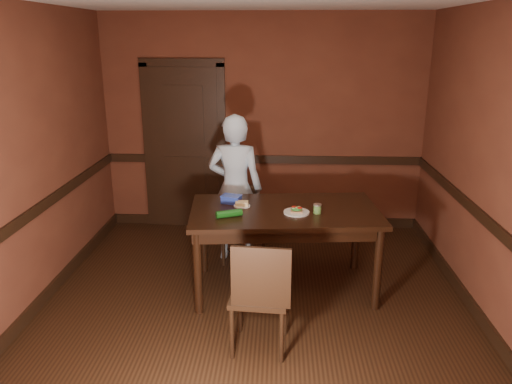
# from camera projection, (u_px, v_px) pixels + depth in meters

# --- Properties ---
(floor) EXTENTS (4.00, 4.50, 0.01)m
(floor) POSITION_uv_depth(u_px,v_px,m) (254.00, 314.00, 4.52)
(floor) COLOR black
(floor) RESTS_ON ground
(wall_back) EXTENTS (4.00, 0.02, 2.70)m
(wall_back) POSITION_uv_depth(u_px,v_px,m) (263.00, 124.00, 6.26)
(wall_back) COLOR #5C2B1C
(wall_back) RESTS_ON ground
(wall_front) EXTENTS (4.00, 0.02, 2.70)m
(wall_front) POSITION_uv_depth(u_px,v_px,m) (224.00, 315.00, 1.97)
(wall_front) COLOR #5C2B1C
(wall_front) RESTS_ON ground
(wall_left) EXTENTS (0.02, 4.50, 2.70)m
(wall_left) POSITION_uv_depth(u_px,v_px,m) (18.00, 167.00, 4.21)
(wall_left) COLOR #5C2B1C
(wall_left) RESTS_ON ground
(wall_right) EXTENTS (0.02, 4.50, 2.70)m
(wall_right) POSITION_uv_depth(u_px,v_px,m) (501.00, 173.00, 4.02)
(wall_right) COLOR #5C2B1C
(wall_right) RESTS_ON ground
(dado_back) EXTENTS (4.00, 0.03, 0.10)m
(dado_back) POSITION_uv_depth(u_px,v_px,m) (263.00, 159.00, 6.38)
(dado_back) COLOR black
(dado_back) RESTS_ON ground
(dado_left) EXTENTS (0.03, 4.50, 0.10)m
(dado_left) POSITION_uv_depth(u_px,v_px,m) (27.00, 217.00, 4.34)
(dado_left) COLOR black
(dado_left) RESTS_ON ground
(dado_right) EXTENTS (0.03, 4.50, 0.10)m
(dado_right) POSITION_uv_depth(u_px,v_px,m) (491.00, 225.00, 4.16)
(dado_right) COLOR black
(dado_right) RESTS_ON ground
(baseboard_back) EXTENTS (4.00, 0.03, 0.12)m
(baseboard_back) POSITION_uv_depth(u_px,v_px,m) (263.00, 221.00, 6.63)
(baseboard_back) COLOR black
(baseboard_back) RESTS_ON ground
(baseboard_left) EXTENTS (0.03, 4.50, 0.12)m
(baseboard_left) POSITION_uv_depth(u_px,v_px,m) (39.00, 303.00, 4.59)
(baseboard_left) COLOR black
(baseboard_left) RESTS_ON ground
(baseboard_right) EXTENTS (0.03, 4.50, 0.12)m
(baseboard_right) POSITION_uv_depth(u_px,v_px,m) (478.00, 314.00, 4.41)
(baseboard_right) COLOR black
(baseboard_right) RESTS_ON ground
(door) EXTENTS (1.05, 0.07, 2.20)m
(door) POSITION_uv_depth(u_px,v_px,m) (185.00, 144.00, 6.35)
(door) COLOR black
(door) RESTS_ON ground
(dining_table) EXTENTS (1.86, 1.16, 0.83)m
(dining_table) POSITION_uv_depth(u_px,v_px,m) (284.00, 250.00, 4.86)
(dining_table) COLOR black
(dining_table) RESTS_ON floor
(chair_far) EXTENTS (0.51, 0.51, 0.85)m
(chair_far) POSITION_uv_depth(u_px,v_px,m) (244.00, 226.00, 5.45)
(chair_far) COLOR black
(chair_far) RESTS_ON floor
(chair_near) EXTENTS (0.48, 0.48, 0.95)m
(chair_near) POSITION_uv_depth(u_px,v_px,m) (260.00, 293.00, 3.92)
(chair_near) COLOR black
(chair_near) RESTS_ON floor
(person) EXTENTS (0.64, 0.46, 1.63)m
(person) POSITION_uv_depth(u_px,v_px,m) (235.00, 189.00, 5.44)
(person) COLOR silver
(person) RESTS_ON floor
(sandwich_plate) EXTENTS (0.24, 0.24, 0.06)m
(sandwich_plate) POSITION_uv_depth(u_px,v_px,m) (297.00, 211.00, 4.63)
(sandwich_plate) COLOR silver
(sandwich_plate) RESTS_ON dining_table
(sauce_jar) EXTENTS (0.08, 0.08, 0.09)m
(sauce_jar) POSITION_uv_depth(u_px,v_px,m) (317.00, 209.00, 4.62)
(sauce_jar) COLOR #56853B
(sauce_jar) RESTS_ON dining_table
(cheese_saucer) EXTENTS (0.16, 0.16, 0.05)m
(cheese_saucer) POSITION_uv_depth(u_px,v_px,m) (242.00, 204.00, 4.81)
(cheese_saucer) COLOR silver
(cheese_saucer) RESTS_ON dining_table
(food_tub) EXTENTS (0.22, 0.18, 0.08)m
(food_tub) POSITION_uv_depth(u_px,v_px,m) (231.00, 199.00, 4.90)
(food_tub) COLOR #2A42B2
(food_tub) RESTS_ON dining_table
(wrapped_veg) EXTENTS (0.25, 0.16, 0.07)m
(wrapped_veg) POSITION_uv_depth(u_px,v_px,m) (229.00, 214.00, 4.52)
(wrapped_veg) COLOR #114410
(wrapped_veg) RESTS_ON dining_table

